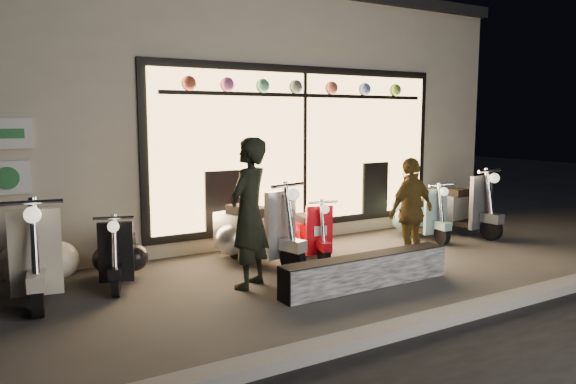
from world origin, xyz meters
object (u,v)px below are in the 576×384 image
(woman, at_px, (411,212))
(scooter_silver, at_px, (251,230))
(scooter_red, at_px, (307,233))
(man, at_px, (249,213))
(graffiti_barrier, at_px, (366,271))

(woman, bearing_deg, scooter_silver, -43.38)
(scooter_red, bearing_deg, scooter_silver, -176.40)
(scooter_red, relative_size, man, 0.68)
(graffiti_barrier, relative_size, woman, 1.56)
(graffiti_barrier, distance_m, scooter_silver, 1.92)
(man, xyz_separation_m, woman, (2.41, -0.24, -0.16))
(graffiti_barrier, xyz_separation_m, scooter_red, (0.24, 1.67, 0.15))
(man, bearing_deg, scooter_silver, -153.34)
(scooter_silver, distance_m, scooter_red, 0.89)
(scooter_red, xyz_separation_m, woman, (0.98, -1.14, 0.40))
(graffiti_barrier, xyz_separation_m, scooter_silver, (-0.63, 1.79, 0.26))
(woman, bearing_deg, graffiti_barrier, 14.27)
(scooter_silver, bearing_deg, graffiti_barrier, -84.47)
(graffiti_barrier, height_order, scooter_red, scooter_red)
(scooter_silver, distance_m, woman, 2.26)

